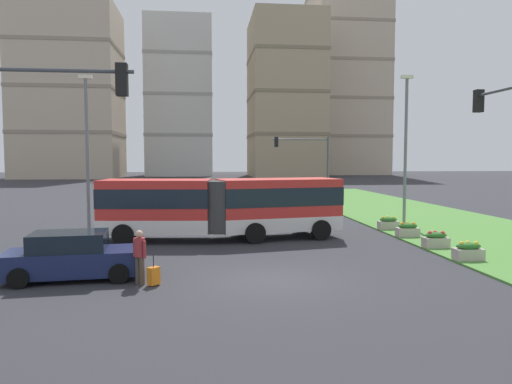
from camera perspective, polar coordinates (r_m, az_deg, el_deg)
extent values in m
plane|color=#2D2D33|center=(15.98, 1.82, -10.54)|extent=(260.00, 260.00, 0.00)
cube|color=#4C8438|center=(29.47, 23.64, -4.07)|extent=(10.00, 70.00, 0.08)
cube|color=red|center=(24.07, 2.66, -1.44)|extent=(6.37, 3.60, 2.55)
cube|color=silver|center=(24.17, 2.65, -3.63)|extent=(6.39, 3.63, 0.70)
cube|color=#19232D|center=(24.03, 2.66, -0.44)|extent=(6.42, 3.65, 0.90)
cube|color=red|center=(23.64, -11.84, -1.62)|extent=(5.42, 3.01, 2.55)
cube|color=silver|center=(23.75, -11.81, -3.85)|extent=(5.45, 3.03, 0.70)
cube|color=#19232D|center=(23.60, -11.86, -0.60)|extent=(5.47, 3.05, 0.90)
cylinder|color=#383838|center=(23.22, -4.32, -1.65)|extent=(2.40, 2.40, 2.45)
cylinder|color=black|center=(26.01, 5.46, -3.76)|extent=(1.04, 0.47, 1.00)
cylinder|color=black|center=(23.75, 7.78, -4.53)|extent=(1.04, 0.47, 1.00)
cylinder|color=black|center=(24.91, -1.80, -4.09)|extent=(1.04, 0.47, 1.00)
cylinder|color=black|center=(22.54, -0.11, -4.95)|extent=(1.04, 0.47, 1.00)
cylinder|color=black|center=(25.28, -14.13, -4.09)|extent=(1.02, 0.38, 1.00)
cylinder|color=black|center=(22.89, -15.63, -4.96)|extent=(1.02, 0.38, 1.00)
sphere|color=#F9EFC6|center=(26.15, 8.23, -3.08)|extent=(0.24, 0.24, 0.24)
sphere|color=#F9EFC6|center=(24.55, 10.03, -3.57)|extent=(0.24, 0.24, 0.24)
cube|color=slate|center=(37.77, -11.95, -1.28)|extent=(4.41, 1.82, 0.80)
cube|color=black|center=(37.73, -12.19, -0.23)|extent=(2.39, 1.69, 0.60)
cylinder|color=black|center=(38.57, -9.59, -1.53)|extent=(0.64, 0.22, 0.64)
cylinder|color=black|center=(36.79, -9.75, -1.80)|extent=(0.64, 0.22, 0.64)
cylinder|color=black|center=(38.86, -14.01, -1.56)|extent=(0.64, 0.22, 0.64)
cylinder|color=black|center=(37.08, -14.38, -1.82)|extent=(0.64, 0.22, 0.64)
cube|color=#19234C|center=(17.13, -20.92, -7.82)|extent=(4.55, 2.21, 0.80)
cube|color=black|center=(17.03, -21.48, -5.50)|extent=(2.52, 1.90, 0.60)
cylinder|color=black|center=(17.88, -15.63, -8.06)|extent=(0.66, 0.28, 0.64)
cylinder|color=black|center=(16.13, -16.09, -9.38)|extent=(0.66, 0.28, 0.64)
cylinder|color=black|center=(18.35, -25.11, -7.98)|extent=(0.66, 0.28, 0.64)
cylinder|color=black|center=(16.65, -26.58, -9.24)|extent=(0.66, 0.28, 0.64)
cylinder|color=#4C4238|center=(15.77, -13.49, -9.16)|extent=(0.16, 0.16, 0.90)
cylinder|color=#4C4238|center=(15.92, -13.96, -9.04)|extent=(0.16, 0.16, 0.90)
cylinder|color=maroon|center=(15.69, -13.77, -6.43)|extent=(0.36, 0.36, 0.60)
sphere|color=tan|center=(15.62, -13.80, -4.92)|extent=(0.24, 0.24, 0.24)
cylinder|color=maroon|center=(15.52, -13.20, -6.73)|extent=(0.10, 0.10, 0.55)
cylinder|color=maroon|center=(15.88, -14.33, -6.50)|extent=(0.10, 0.10, 0.55)
cube|color=orange|center=(15.63, -12.16, -9.79)|extent=(0.42, 0.43, 0.56)
cylinder|color=black|center=(15.52, -12.19, -8.03)|extent=(0.03, 0.03, 0.40)
cube|color=#B7AD9E|center=(20.42, 24.06, -6.82)|extent=(1.10, 0.56, 0.44)
ellipsoid|color=#2D6B28|center=(20.36, 24.09, -5.93)|extent=(0.99, 0.50, 0.28)
sphere|color=yellow|center=(20.21, 23.41, -5.70)|extent=(0.20, 0.20, 0.20)
sphere|color=yellow|center=(20.41, 23.98, -5.62)|extent=(0.20, 0.20, 0.20)
sphere|color=yellow|center=(20.44, 24.86, -5.63)|extent=(0.20, 0.20, 0.20)
cube|color=#B7AD9E|center=(22.69, 20.71, -5.67)|extent=(1.10, 0.56, 0.44)
ellipsoid|color=#2D6B28|center=(22.64, 20.73, -4.87)|extent=(0.99, 0.50, 0.28)
sphere|color=red|center=(22.50, 20.10, -4.65)|extent=(0.20, 0.20, 0.20)
sphere|color=red|center=(22.70, 20.65, -4.59)|extent=(0.20, 0.20, 0.20)
sphere|color=red|center=(22.70, 21.44, -4.61)|extent=(0.20, 0.20, 0.20)
cube|color=#B7AD9E|center=(25.33, 17.69, -4.60)|extent=(1.10, 0.56, 0.44)
ellipsoid|color=#2D6B28|center=(25.29, 17.70, -3.89)|extent=(0.99, 0.50, 0.28)
sphere|color=orange|center=(25.16, 17.12, -3.68)|extent=(0.20, 0.20, 0.20)
sphere|color=orange|center=(25.35, 17.64, -3.64)|extent=(0.20, 0.20, 0.20)
sphere|color=orange|center=(25.33, 18.34, -3.66)|extent=(0.20, 0.20, 0.20)
cube|color=#B7AD9E|center=(27.67, 15.55, -3.84)|extent=(1.10, 0.56, 0.44)
ellipsoid|color=#2D6B28|center=(27.63, 15.56, -3.19)|extent=(0.99, 0.50, 0.28)
sphere|color=yellow|center=(27.51, 15.02, -3.00)|extent=(0.20, 0.20, 0.20)
sphere|color=yellow|center=(27.69, 15.51, -2.96)|extent=(0.20, 0.20, 0.20)
sphere|color=yellow|center=(27.66, 16.15, -2.98)|extent=(0.20, 0.20, 0.20)
cylinder|color=#474C51|center=(13.00, -22.52, 13.30)|extent=(3.61, 0.10, 0.10)
cube|color=black|center=(12.64, -15.76, 12.81)|extent=(0.28, 0.28, 0.80)
sphere|color=red|center=(12.68, -15.79, 13.93)|extent=(0.16, 0.16, 0.16)
sphere|color=yellow|center=(12.64, -15.76, 12.77)|extent=(0.16, 0.16, 0.16)
sphere|color=green|center=(12.60, -15.74, 11.60)|extent=(0.16, 0.16, 0.16)
cylinder|color=#474C51|center=(38.59, 8.57, 2.26)|extent=(0.16, 0.16, 5.72)
cylinder|color=#474C51|center=(38.10, 5.34, 6.27)|extent=(4.46, 0.10, 0.10)
cube|color=black|center=(37.76, 2.45, 6.00)|extent=(0.28, 0.28, 0.80)
sphere|color=red|center=(37.76, 2.45, 6.38)|extent=(0.16, 0.16, 0.16)
sphere|color=yellow|center=(37.75, 2.45, 5.99)|extent=(0.16, 0.16, 0.16)
sphere|color=green|center=(37.75, 2.45, 5.60)|extent=(0.16, 0.16, 0.16)
cylinder|color=#474C51|center=(17.58, 28.26, 10.93)|extent=(0.10, 4.26, 0.10)
cube|color=black|center=(19.09, 25.09, 9.83)|extent=(0.28, 0.28, 0.80)
sphere|color=red|center=(19.12, 25.12, 10.58)|extent=(0.16, 0.16, 0.16)
sphere|color=yellow|center=(19.09, 25.09, 9.80)|extent=(0.16, 0.16, 0.16)
sphere|color=green|center=(19.06, 25.07, 9.03)|extent=(0.16, 0.16, 0.16)
cylinder|color=slate|center=(27.47, -19.54, 4.07)|extent=(0.18, 0.18, 8.29)
cube|color=white|center=(27.81, -19.76, 12.85)|extent=(0.70, 0.28, 0.20)
cylinder|color=slate|center=(30.25, 17.46, 4.57)|extent=(0.18, 0.18, 8.80)
cube|color=white|center=(30.64, 17.64, 13.01)|extent=(0.70, 0.28, 0.20)
cube|color=#C6B299|center=(107.71, -21.45, 10.98)|extent=(20.00, 16.62, 35.14)
cube|color=gray|center=(106.97, -21.33, 6.49)|extent=(20.20, 16.82, 0.70)
cube|color=gray|center=(107.75, -21.45, 11.16)|extent=(20.20, 16.82, 0.70)
cube|color=gray|center=(109.23, -21.57, 15.73)|extent=(20.20, 16.82, 0.70)
cube|color=silver|center=(117.04, -9.09, 10.84)|extent=(15.03, 17.51, 36.03)
cube|color=#A4A099|center=(116.32, -9.05, 6.61)|extent=(15.23, 17.71, 0.70)
cube|color=#A4A099|center=(117.08, -9.10, 11.01)|extent=(15.23, 17.71, 0.70)
cube|color=#A4A099|center=(118.53, -9.15, 15.34)|extent=(15.23, 17.71, 0.70)
cube|color=tan|center=(110.36, 3.50, 11.16)|extent=(15.66, 19.75, 35.48)
cube|color=#85765B|center=(109.62, 3.48, 6.74)|extent=(15.86, 19.95, 0.70)
cube|color=#85765B|center=(110.40, 3.50, 11.34)|extent=(15.86, 19.95, 0.70)
cube|color=#85765B|center=(111.88, 3.52, 15.85)|extent=(15.86, 19.95, 0.70)
cube|color=#C6B299|center=(128.55, 10.78, 14.46)|extent=(17.98, 18.81, 54.92)
cube|color=gray|center=(126.52, 10.67, 6.44)|extent=(18.18, 19.01, 0.70)
cube|color=gray|center=(127.24, 10.72, 10.56)|extent=(18.18, 19.01, 0.70)
cube|color=gray|center=(128.62, 10.78, 14.61)|extent=(18.18, 19.01, 0.70)
cube|color=gray|center=(130.62, 10.83, 18.56)|extent=(18.18, 19.01, 0.70)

